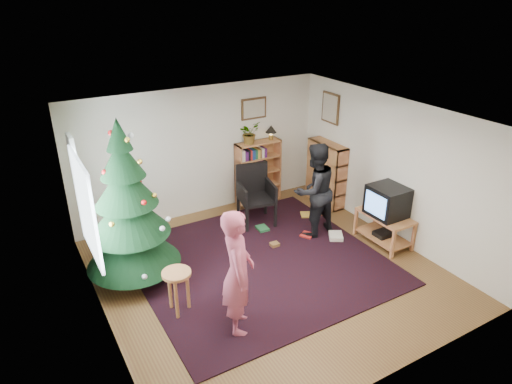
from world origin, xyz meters
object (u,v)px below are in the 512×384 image
person_standing (238,272)px  potted_plant (249,133)px  bookshelf_right (326,173)px  table_lamp (271,130)px  stool (177,281)px  tv_stand (384,226)px  christmas_tree (129,217)px  person_by_chair (314,190)px  picture_back (254,108)px  armchair (253,192)px  picture_right (331,108)px  bookshelf_back (258,171)px  crt_tv (387,201)px

person_standing → potted_plant: bearing=-7.1°
person_standing → potted_plant: (1.98, 3.22, 0.65)m
bookshelf_right → table_lamp: 1.43m
stool → tv_stand: bearing=-0.6°
christmas_tree → person_by_chair: bearing=-4.6°
picture_back → bookshelf_right: picture_back is taller
christmas_tree → person_standing: bearing=-64.5°
christmas_tree → armchair: bearing=15.9°
tv_stand → armchair: bearing=130.2°
tv_stand → armchair: size_ratio=0.87×
person_standing → person_by_chair: person_standing is taller
picture_back → picture_right: bearing=-28.7°
christmas_tree → bookshelf_back: christmas_tree is taller
bookshelf_right → crt_tv: size_ratio=2.16×
picture_right → bookshelf_right: (-0.14, -0.17, -1.29)m
potted_plant → table_lamp: (0.50, 0.00, -0.02)m
armchair → stool: bearing=-129.2°
christmas_tree → person_standing: christmas_tree is taller
bookshelf_back → armchair: bearing=-126.2°
bookshelf_right → stool: bearing=114.4°
christmas_tree → table_lamp: 3.65m
bookshelf_right → potted_plant: potted_plant is taller
picture_right → armchair: 2.27m
armchair → table_lamp: size_ratio=3.76×
bookshelf_back → armchair: size_ratio=1.16×
person_by_chair → armchair: bearing=-58.7°
tv_stand → table_lamp: table_lamp is taller
picture_back → bookshelf_right: size_ratio=0.42×
potted_plant → armchair: bearing=-114.4°
picture_back → potted_plant: size_ratio=1.26×
christmas_tree → bookshelf_back: bearing=25.2°
picture_right → tv_stand: size_ratio=0.62×
christmas_tree → table_lamp: bearing=23.2°
armchair → bookshelf_back: bearing=65.3°
potted_plant → table_lamp: potted_plant is taller
bookshelf_back → person_standing: (-2.18, -3.22, 0.20)m
crt_tv → bookshelf_right: bearing=86.1°
picture_right → christmas_tree: 4.50m
tv_stand → crt_tv: 0.48m
tv_stand → potted_plant: (-1.25, 2.57, 1.19)m
tv_stand → stool: stool is taller
picture_back → stool: 4.08m
person_by_chair → picture_back: bearing=-88.1°
picture_right → tv_stand: 2.57m
bookshelf_back → table_lamp: size_ratio=4.35×
tv_stand → potted_plant: potted_plant is taller
picture_back → armchair: bearing=-120.6°
picture_back → person_by_chair: size_ratio=0.32×
picture_right → stool: 4.72m
picture_right → person_standing: bearing=-142.9°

